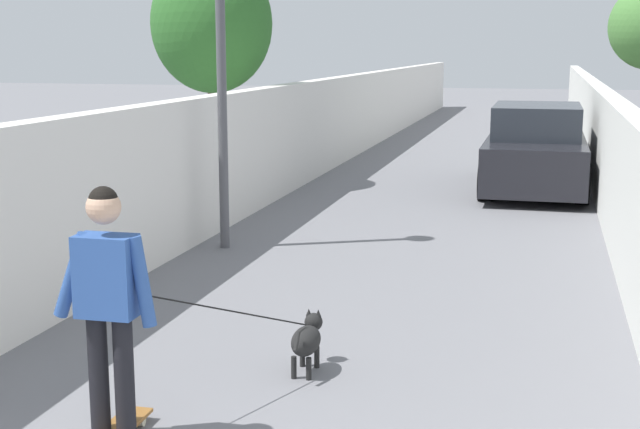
{
  "coord_description": "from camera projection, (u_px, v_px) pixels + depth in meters",
  "views": [
    {
      "loc": [
        -2.06,
        -1.76,
        2.56
      ],
      "look_at": [
        5.82,
        0.27,
        1.0
      ],
      "focal_mm": 49.36,
      "sensor_mm": 36.0,
      "label": 1
    }
  ],
  "objects": [
    {
      "name": "ground_plane",
      "position": [
        445.0,
        188.0,
        16.18
      ],
      "size": [
        80.0,
        80.0,
        0.0
      ],
      "primitive_type": "plane",
      "color": "slate"
    },
    {
      "name": "fence_right",
      "position": [
        611.0,
        157.0,
        13.44
      ],
      "size": [
        48.0,
        0.3,
        1.79
      ],
      "primitive_type": "cube",
      "color": "silver",
      "rests_on": "ground"
    },
    {
      "name": "tree_left_mid",
      "position": [
        212.0,
        24.0,
        15.69
      ],
      "size": [
        2.17,
        2.17,
        4.19
      ],
      "color": "brown",
      "rests_on": "ground"
    },
    {
      "name": "wall_left",
      "position": [
        269.0,
        144.0,
        14.78
      ],
      "size": [
        48.0,
        0.3,
        1.9
      ],
      "primitive_type": "cube",
      "color": "silver",
      "rests_on": "ground"
    },
    {
      "name": "car_near",
      "position": [
        535.0,
        151.0,
        15.8
      ],
      "size": [
        4.33,
        1.8,
        1.54
      ],
      "color": "black",
      "rests_on": "ground"
    },
    {
      "name": "person_skateboarder",
      "position": [
        107.0,
        291.0,
        5.58
      ],
      "size": [
        0.23,
        0.71,
        1.62
      ],
      "color": "black",
      "rests_on": "skateboard"
    },
    {
      "name": "dog",
      "position": [
        306.0,
        339.0,
        6.98
      ],
      "size": [
        1.88,
        1.0,
        1.06
      ],
      "color": "black",
      "rests_on": "ground"
    }
  ]
}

